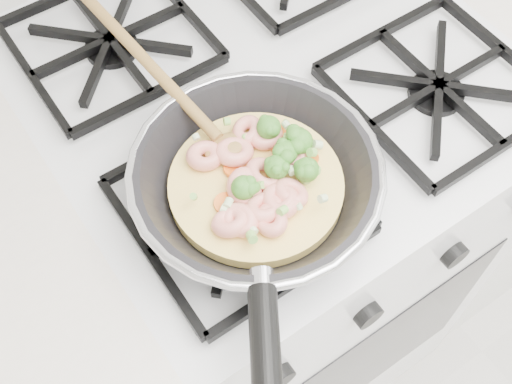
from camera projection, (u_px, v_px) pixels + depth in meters
stove at (266, 232)px, 1.21m from camera, size 0.60×0.60×0.92m
skillet at (256, 182)px, 0.69m from camera, size 0.31×0.60×0.09m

